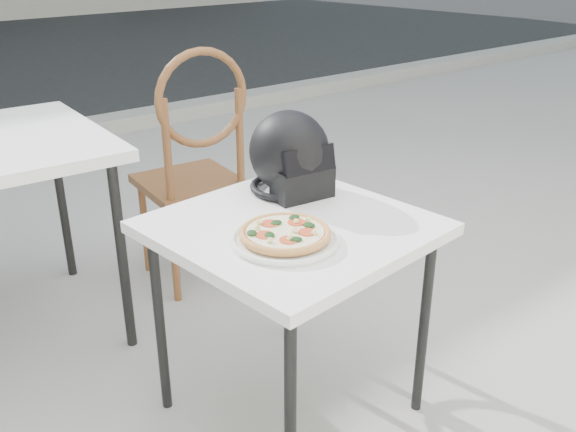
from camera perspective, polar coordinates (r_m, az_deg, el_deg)
ground at (r=2.81m, az=-1.23°, el=-8.24°), size 80.00×80.00×0.00m
curb at (r=5.30m, az=-21.27°, el=6.58°), size 30.00×0.25×0.12m
cafe_table_main at (r=1.95m, az=0.34°, el=-2.24°), size 0.81×0.81×0.70m
plate at (r=1.80m, az=-0.27°, el=-2.09°), size 0.38×0.38×0.02m
pizza at (r=1.79m, az=-0.28°, el=-1.50°), size 0.30×0.30×0.03m
helmet at (r=2.12m, az=0.23°, el=5.29°), size 0.29×0.30×0.27m
cafe_chair_main at (r=2.79m, az=-8.24°, el=5.11°), size 0.45×0.45×1.09m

